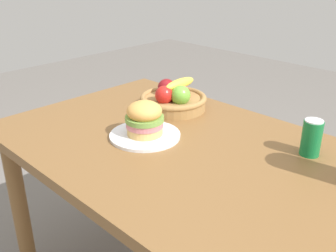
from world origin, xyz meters
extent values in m
cube|color=brown|center=(0.00, 0.00, 0.73)|extent=(1.40, 0.90, 0.04)
cylinder|color=brown|center=(-0.62, -0.37, 0.35)|extent=(0.07, 0.07, 0.71)
cylinder|color=brown|center=(-0.62, 0.37, 0.35)|extent=(0.07, 0.07, 0.71)
cylinder|color=white|center=(-0.15, -0.05, 0.76)|extent=(0.26, 0.26, 0.01)
cylinder|color=#DBAD60|center=(-0.15, -0.05, 0.78)|extent=(0.13, 0.13, 0.03)
cylinder|color=#C67075|center=(-0.15, -0.05, 0.80)|extent=(0.14, 0.14, 0.02)
cylinder|color=olive|center=(-0.15, -0.05, 0.82)|extent=(0.14, 0.14, 0.02)
ellipsoid|color=#DF9F4D|center=(-0.15, -0.05, 0.85)|extent=(0.13, 0.13, 0.07)
cylinder|color=#147238|center=(0.35, 0.25, 0.81)|extent=(0.07, 0.07, 0.12)
cylinder|color=silver|center=(0.35, 0.25, 0.87)|extent=(0.06, 0.06, 0.00)
cylinder|color=#9E7542|center=(-0.27, 0.23, 0.78)|extent=(0.28, 0.28, 0.05)
torus|color=#9E7542|center=(-0.27, 0.23, 0.80)|extent=(0.29, 0.29, 0.02)
sphere|color=#6BAD38|center=(-0.21, 0.22, 0.83)|extent=(0.08, 0.08, 0.08)
sphere|color=#D16066|center=(-0.26, 0.26, 0.83)|extent=(0.07, 0.07, 0.07)
sphere|color=maroon|center=(-0.33, 0.25, 0.83)|extent=(0.08, 0.08, 0.08)
sphere|color=red|center=(-0.27, 0.17, 0.83)|extent=(0.08, 0.08, 0.08)
ellipsoid|color=yellow|center=(-0.26, 0.26, 0.86)|extent=(0.06, 0.18, 0.06)
camera|label=1|loc=(0.84, -0.92, 1.37)|focal=41.76mm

